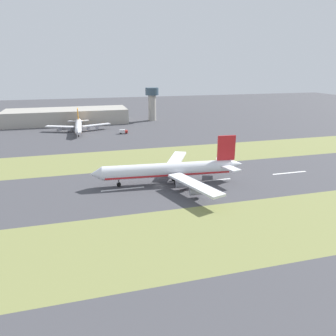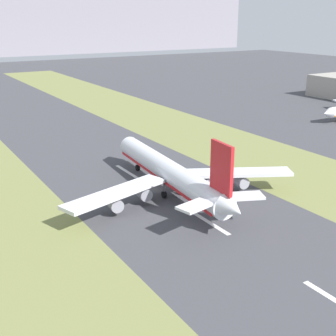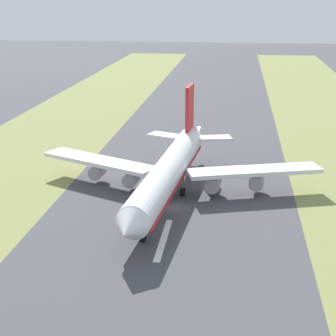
% 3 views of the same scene
% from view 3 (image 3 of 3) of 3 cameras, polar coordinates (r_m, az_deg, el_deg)
% --- Properties ---
extents(ground_plane, '(800.00, 800.00, 0.00)m').
position_cam_3_polar(ground_plane, '(114.61, 0.57, -4.00)').
color(ground_plane, '#424247').
extents(centreline_dash_near, '(1.20, 18.00, 0.01)m').
position_cam_3_polar(centreline_dash_near, '(175.76, 2.97, 3.60)').
color(centreline_dash_near, silver).
rests_on(centreline_dash_near, ground).
extents(centreline_dash_mid, '(1.20, 18.00, 0.01)m').
position_cam_3_polar(centreline_dash_mid, '(137.36, 1.73, -0.34)').
color(centreline_dash_mid, silver).
rests_on(centreline_dash_mid, ground).
extents(centreline_dash_far, '(1.20, 18.00, 0.01)m').
position_cam_3_polar(centreline_dash_far, '(100.22, -0.46, -7.26)').
color(centreline_dash_far, silver).
rests_on(centreline_dash_far, ground).
extents(airplane_main_jet, '(63.92, 67.22, 20.20)m').
position_cam_3_polar(airplane_main_jet, '(118.54, 0.19, -0.18)').
color(airplane_main_jet, silver).
rests_on(airplane_main_jet, ground).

